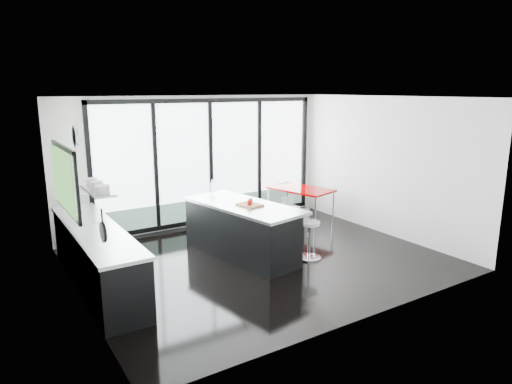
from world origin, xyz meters
TOP-DOWN VIEW (x-y plane):
  - floor at (0.00, 0.00)m, footprint 6.00×5.00m
  - ceiling at (0.00, 0.00)m, footprint 6.00×5.00m
  - wall_back at (0.27, 2.47)m, footprint 6.00×0.09m
  - wall_front at (0.00, -2.50)m, footprint 6.00×0.00m
  - wall_left at (-2.97, 0.27)m, footprint 0.26×5.00m
  - wall_right at (3.00, 0.00)m, footprint 0.00×5.00m
  - counter_cabinets at (-2.67, 0.40)m, footprint 0.69×3.24m
  - island at (-0.19, 0.34)m, footprint 1.39×2.46m
  - bar_stool_near at (0.76, -0.41)m, footprint 0.52×0.52m
  - bar_stool_far at (1.21, 0.70)m, footprint 0.43×0.43m
  - red_table at (2.10, 1.57)m, footprint 1.15×1.56m

SIDE VIEW (x-z plane):
  - floor at x=0.00m, z-range 0.00..0.00m
  - bar_stool_far at x=1.21m, z-range 0.00..0.63m
  - bar_stool_near at x=0.76m, z-range 0.00..0.68m
  - red_table at x=2.10m, z-range 0.00..0.75m
  - counter_cabinets at x=-2.67m, z-range -0.22..1.14m
  - island at x=-0.19m, z-range -0.13..1.10m
  - wall_back at x=0.27m, z-range -0.13..2.67m
  - wall_front at x=0.00m, z-range 0.00..2.80m
  - wall_right at x=3.00m, z-range 0.00..2.80m
  - wall_left at x=-2.97m, z-range 0.16..2.96m
  - ceiling at x=0.00m, z-range 2.80..2.80m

